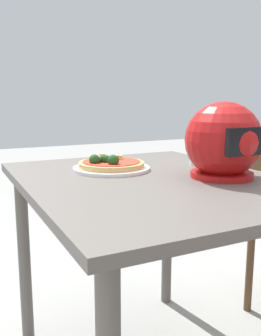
% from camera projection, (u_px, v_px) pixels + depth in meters
% --- Properties ---
extents(dining_table, '(0.82, 1.03, 0.77)m').
position_uv_depth(dining_table, '(151.00, 207.00, 1.26)').
color(dining_table, '#5B5651').
rests_on(dining_table, ground).
extents(pizza_plate, '(0.28, 0.28, 0.01)m').
position_uv_depth(pizza_plate, '(112.00, 168.00, 1.37)').
color(pizza_plate, white).
rests_on(pizza_plate, dining_table).
extents(pizza, '(0.24, 0.24, 0.05)m').
position_uv_depth(pizza, '(110.00, 163.00, 1.37)').
color(pizza, tan).
rests_on(pizza, pizza_plate).
extents(motorcycle_helmet, '(0.25, 0.25, 0.25)m').
position_uv_depth(motorcycle_helmet, '(223.00, 142.00, 1.22)').
color(motorcycle_helmet, '#B21414').
rests_on(motorcycle_helmet, dining_table).
extents(drinking_glass, '(0.07, 0.07, 0.12)m').
position_uv_depth(drinking_glass, '(199.00, 150.00, 1.47)').
color(drinking_glass, silver).
rests_on(drinking_glass, dining_table).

